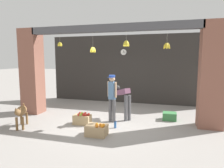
{
  "coord_description": "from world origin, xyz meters",
  "views": [
    {
      "loc": [
        1.87,
        -6.17,
        2.08
      ],
      "look_at": [
        0.0,
        0.45,
        1.21
      ],
      "focal_mm": 32.0,
      "sensor_mm": 36.0,
      "label": 1
    }
  ],
  "objects_px": {
    "produce_box_green": "(169,116)",
    "wall_clock": "(124,52)",
    "dog": "(21,112)",
    "fruit_crate_apples": "(82,119)",
    "worker_stooping": "(124,97)",
    "fruit_crate_oranges": "(97,130)",
    "water_bottle": "(115,125)",
    "shopkeeper": "(112,95)"
  },
  "relations": [
    {
      "from": "worker_stooping",
      "to": "water_bottle",
      "type": "distance_m",
      "value": 1.19
    },
    {
      "from": "dog",
      "to": "produce_box_green",
      "type": "relative_size",
      "value": 2.08
    },
    {
      "from": "worker_stooping",
      "to": "wall_clock",
      "type": "xyz_separation_m",
      "value": [
        -0.58,
        2.56,
        1.63
      ]
    },
    {
      "from": "dog",
      "to": "worker_stooping",
      "type": "distance_m",
      "value": 3.29
    },
    {
      "from": "water_bottle",
      "to": "worker_stooping",
      "type": "bearing_deg",
      "value": 87.76
    },
    {
      "from": "worker_stooping",
      "to": "wall_clock",
      "type": "bearing_deg",
      "value": 58.68
    },
    {
      "from": "produce_box_green",
      "to": "water_bottle",
      "type": "relative_size",
      "value": 2.03
    },
    {
      "from": "dog",
      "to": "fruit_crate_apples",
      "type": "relative_size",
      "value": 1.77
    },
    {
      "from": "shopkeeper",
      "to": "fruit_crate_apples",
      "type": "bearing_deg",
      "value": 47.25
    },
    {
      "from": "fruit_crate_apples",
      "to": "wall_clock",
      "type": "relative_size",
      "value": 1.83
    },
    {
      "from": "wall_clock",
      "to": "shopkeeper",
      "type": "bearing_deg",
      "value": -84.55
    },
    {
      "from": "worker_stooping",
      "to": "fruit_crate_oranges",
      "type": "bearing_deg",
      "value": -146.43
    },
    {
      "from": "wall_clock",
      "to": "fruit_crate_apples",
      "type": "bearing_deg",
      "value": -99.12
    },
    {
      "from": "produce_box_green",
      "to": "water_bottle",
      "type": "distance_m",
      "value": 2.03
    },
    {
      "from": "worker_stooping",
      "to": "fruit_crate_apples",
      "type": "bearing_deg",
      "value": 175.18
    },
    {
      "from": "produce_box_green",
      "to": "fruit_crate_oranges",
      "type": "bearing_deg",
      "value": -134.0
    },
    {
      "from": "fruit_crate_oranges",
      "to": "produce_box_green",
      "type": "bearing_deg",
      "value": 46.0
    },
    {
      "from": "fruit_crate_oranges",
      "to": "fruit_crate_apples",
      "type": "relative_size",
      "value": 1.05
    },
    {
      "from": "dog",
      "to": "wall_clock",
      "type": "xyz_separation_m",
      "value": [
        2.2,
        4.29,
        1.9
      ]
    },
    {
      "from": "worker_stooping",
      "to": "produce_box_green",
      "type": "bearing_deg",
      "value": -34.04
    },
    {
      "from": "dog",
      "to": "fruit_crate_oranges",
      "type": "distance_m",
      "value": 2.43
    },
    {
      "from": "fruit_crate_apples",
      "to": "produce_box_green",
      "type": "bearing_deg",
      "value": 24.28
    },
    {
      "from": "dog",
      "to": "worker_stooping",
      "type": "relative_size",
      "value": 0.84
    },
    {
      "from": "fruit_crate_apples",
      "to": "wall_clock",
      "type": "bearing_deg",
      "value": 80.88
    },
    {
      "from": "produce_box_green",
      "to": "worker_stooping",
      "type": "bearing_deg",
      "value": -169.89
    },
    {
      "from": "worker_stooping",
      "to": "fruit_crate_apples",
      "type": "height_order",
      "value": "worker_stooping"
    },
    {
      "from": "produce_box_green",
      "to": "wall_clock",
      "type": "relative_size",
      "value": 1.55
    },
    {
      "from": "shopkeeper",
      "to": "worker_stooping",
      "type": "relative_size",
      "value": 1.38
    },
    {
      "from": "worker_stooping",
      "to": "produce_box_green",
      "type": "height_order",
      "value": "worker_stooping"
    },
    {
      "from": "worker_stooping",
      "to": "shopkeeper",
      "type": "bearing_deg",
      "value": -167.69
    },
    {
      "from": "fruit_crate_apples",
      "to": "water_bottle",
      "type": "relative_size",
      "value": 2.39
    },
    {
      "from": "worker_stooping",
      "to": "water_bottle",
      "type": "xyz_separation_m",
      "value": [
        -0.04,
        -1.0,
        -0.65
      ]
    },
    {
      "from": "water_bottle",
      "to": "fruit_crate_apples",
      "type": "bearing_deg",
      "value": 176.67
    },
    {
      "from": "water_bottle",
      "to": "wall_clock",
      "type": "xyz_separation_m",
      "value": [
        -0.54,
        3.56,
        2.28
      ]
    },
    {
      "from": "fruit_crate_oranges",
      "to": "wall_clock",
      "type": "bearing_deg",
      "value": 92.83
    },
    {
      "from": "dog",
      "to": "fruit_crate_oranges",
      "type": "height_order",
      "value": "dog"
    },
    {
      "from": "fruit_crate_apples",
      "to": "fruit_crate_oranges",
      "type": "bearing_deg",
      "value": -44.98
    },
    {
      "from": "dog",
      "to": "worker_stooping",
      "type": "height_order",
      "value": "worker_stooping"
    },
    {
      "from": "fruit_crate_oranges",
      "to": "water_bottle",
      "type": "relative_size",
      "value": 2.51
    },
    {
      "from": "dog",
      "to": "wall_clock",
      "type": "relative_size",
      "value": 3.24
    },
    {
      "from": "dog",
      "to": "fruit_crate_oranges",
      "type": "relative_size",
      "value": 1.69
    },
    {
      "from": "dog",
      "to": "wall_clock",
      "type": "distance_m",
      "value": 5.18
    }
  ]
}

